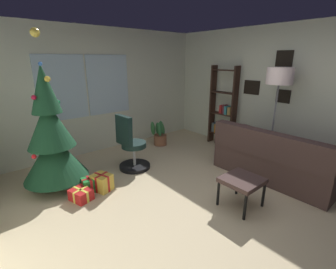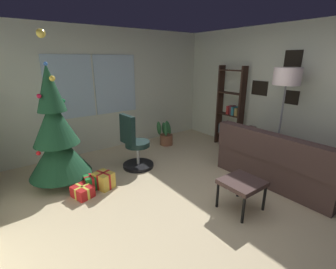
{
  "view_description": "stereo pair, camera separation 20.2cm",
  "coord_description": "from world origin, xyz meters",
  "views": [
    {
      "loc": [
        -2.18,
        -1.84,
        1.91
      ],
      "look_at": [
        -0.21,
        0.52,
        0.93
      ],
      "focal_mm": 25.41,
      "sensor_mm": 36.0,
      "label": 1
    },
    {
      "loc": [
        -2.02,
        -1.96,
        1.91
      ],
      "look_at": [
        -0.21,
        0.52,
        0.93
      ],
      "focal_mm": 25.41,
      "sensor_mm": 36.0,
      "label": 2
    }
  ],
  "objects": [
    {
      "name": "wall_back_with_windows",
      "position": [
        -0.02,
        2.91,
        1.27
      ],
      "size": [
        4.7,
        0.12,
        2.53
      ],
      "color": "beige",
      "rests_on": "ground_plane"
    },
    {
      "name": "gift_box_red",
      "position": [
        -1.24,
        1.2,
        0.08
      ],
      "size": [
        0.31,
        0.34,
        0.17
      ],
      "color": "red",
      "rests_on": "ground_plane"
    },
    {
      "name": "floor_lamp",
      "position": [
        1.9,
        0.09,
        1.55
      ],
      "size": [
        0.44,
        0.44,
        1.78
      ],
      "color": "slate",
      "rests_on": "ground_plane"
    },
    {
      "name": "ground_plane",
      "position": [
        0.0,
        0.0,
        -0.05
      ],
      "size": [
        4.7,
        5.72,
        0.1
      ],
      "primitive_type": "cube",
      "color": "beige"
    },
    {
      "name": "gift_box_gold",
      "position": [
        -0.89,
        1.27,
        0.12
      ],
      "size": [
        0.31,
        0.34,
        0.26
      ],
      "color": "gold",
      "rests_on": "ground_plane"
    },
    {
      "name": "potted_plant",
      "position": [
        1.02,
        2.29,
        0.23
      ],
      "size": [
        0.4,
        0.31,
        0.59
      ],
      "color": "brown",
      "rests_on": "ground_plane"
    },
    {
      "name": "office_chair",
      "position": [
        -0.15,
        1.6,
        0.39
      ],
      "size": [
        0.56,
        0.56,
        1.01
      ],
      "color": "black",
      "rests_on": "ground_plane"
    },
    {
      "name": "bookshelf",
      "position": [
        2.14,
        1.38,
        0.78
      ],
      "size": [
        0.18,
        0.64,
        1.78
      ],
      "color": "black",
      "rests_on": "ground_plane"
    },
    {
      "name": "wall_right_with_frames",
      "position": [
        2.4,
        0.0,
        1.27
      ],
      "size": [
        0.12,
        5.72,
        2.53
      ],
      "color": "beige",
      "rests_on": "ground_plane"
    },
    {
      "name": "footstool",
      "position": [
        0.37,
        -0.32,
        0.36
      ],
      "size": [
        0.5,
        0.47,
        0.41
      ],
      "color": "#412E2B",
      "rests_on": "ground_plane"
    },
    {
      "name": "gift_box_green",
      "position": [
        -1.05,
        1.35,
        0.1
      ],
      "size": [
        0.22,
        0.21,
        0.22
      ],
      "color": "#1E722D",
      "rests_on": "ground_plane"
    },
    {
      "name": "holiday_tree",
      "position": [
        -1.37,
        1.81,
        0.77
      ],
      "size": [
        0.93,
        0.93,
        2.3
      ],
      "color": "#4C331E",
      "rests_on": "ground_plane"
    },
    {
      "name": "couch",
      "position": [
        1.66,
        -0.3,
        0.3
      ],
      "size": [
        1.58,
        1.89,
        0.86
      ],
      "color": "#412E2B",
      "rests_on": "ground_plane"
    }
  ]
}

